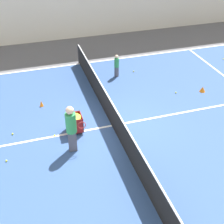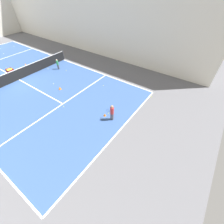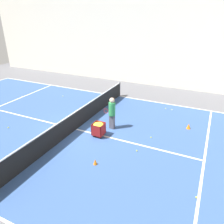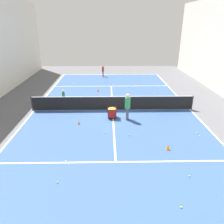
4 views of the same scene
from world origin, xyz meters
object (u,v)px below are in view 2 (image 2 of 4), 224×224
object	(u,v)px
training_cone_1	(25,64)
training_cone_0	(105,115)
tennis_net	(17,75)
player_near_baseline	(112,112)
ball_cart	(10,71)
child_midcourt	(57,63)

from	to	relation	value
training_cone_1	training_cone_0	bearing A→B (deg)	-95.95
tennis_net	player_near_baseline	bearing A→B (deg)	-85.21
training_cone_1	tennis_net	bearing A→B (deg)	-132.38
ball_cart	training_cone_1	size ratio (longest dim) A/B	2.83
child_midcourt	training_cone_1	size ratio (longest dim) A/B	4.42
tennis_net	player_near_baseline	size ratio (longest dim) A/B	9.04
player_near_baseline	ball_cart	bearing A→B (deg)	0.18
ball_cart	training_cone_0	bearing A→B (deg)	-85.95
tennis_net	ball_cart	xyz separation A→B (m)	(0.07, 1.46, -0.04)
player_near_baseline	training_cone_1	bearing A→B (deg)	-9.32
child_midcourt	training_cone_0	xyz separation A→B (m)	(-3.03, -8.98, -0.56)
tennis_net	training_cone_0	distance (m)	10.50
child_midcourt	ball_cart	xyz separation A→B (m)	(-3.88, 2.93, -0.14)
tennis_net	training_cone_1	xyz separation A→B (m)	(2.27, 2.48, -0.43)
tennis_net	training_cone_1	bearing A→B (deg)	47.62
tennis_net	training_cone_0	size ratio (longest dim) A/B	59.60
ball_cart	training_cone_0	distance (m)	11.95
tennis_net	training_cone_0	world-z (taller)	tennis_net
child_midcourt	training_cone_1	distance (m)	4.33
tennis_net	child_midcourt	distance (m)	4.22
child_midcourt	training_cone_0	world-z (taller)	child_midcourt
training_cone_0	training_cone_1	size ratio (longest dim) A/B	0.78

